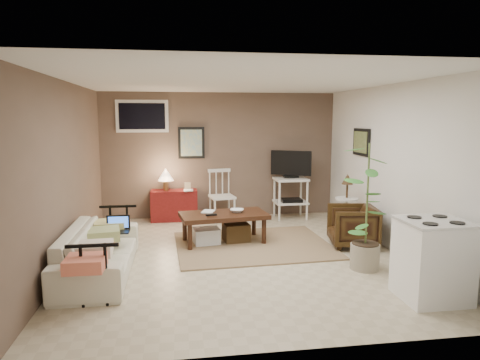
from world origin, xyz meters
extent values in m
plane|color=#C1B293|center=(0.00, 0.00, 0.00)|extent=(5.00, 5.00, 0.00)
cube|color=black|center=(-0.55, 2.48, 1.45)|extent=(0.50, 0.03, 0.60)
cube|color=black|center=(2.23, 1.05, 1.52)|extent=(0.03, 0.60, 0.45)
cube|color=silver|center=(-1.45, 2.48, 1.95)|extent=(0.96, 0.03, 0.60)
cube|color=#957E57|center=(0.29, 0.45, 0.01)|extent=(2.38, 1.95, 0.02)
cube|color=#36180E|center=(-0.13, 0.66, 0.44)|extent=(1.39, 0.84, 0.07)
cylinder|color=#36180E|center=(-0.66, 0.33, 0.21)|extent=(0.07, 0.07, 0.42)
cylinder|color=#36180E|center=(0.46, 0.48, 0.21)|extent=(0.07, 0.07, 0.42)
cylinder|color=#36180E|center=(-0.73, 0.83, 0.21)|extent=(0.07, 0.07, 0.42)
cylinder|color=#36180E|center=(0.40, 0.98, 0.21)|extent=(0.07, 0.07, 0.42)
cube|color=black|center=(-0.33, 0.52, 0.49)|extent=(0.17, 0.08, 0.02)
cube|color=#443218|center=(0.06, 0.68, 0.15)|extent=(0.42, 0.38, 0.28)
cube|color=silver|center=(-0.40, 0.62, 0.13)|extent=(0.42, 0.38, 0.24)
imported|color=beige|center=(-1.80, -0.42, 0.39)|extent=(0.58, 1.98, 0.77)
cube|color=black|center=(-1.61, -0.13, 0.45)|extent=(0.30, 0.21, 0.02)
cube|color=black|center=(-1.61, -0.02, 0.55)|extent=(0.30, 0.02, 0.19)
cube|color=blue|center=(-1.61, -0.03, 0.55)|extent=(0.26, 0.00, 0.15)
cube|color=maroon|center=(-0.90, 2.29, 0.29)|extent=(0.86, 0.38, 0.57)
cylinder|color=#A77540|center=(-1.04, 2.25, 0.67)|extent=(0.10, 0.10, 0.19)
cone|color=beige|center=(-1.04, 2.25, 0.88)|extent=(0.29, 0.29, 0.23)
cube|color=tan|center=(-0.64, 2.30, 0.64)|extent=(0.11, 0.02, 0.14)
cube|color=silver|center=(-0.01, 2.11, 0.46)|extent=(0.50, 0.50, 0.04)
cylinder|color=silver|center=(-0.16, 1.90, 0.22)|extent=(0.04, 0.04, 0.43)
cylinder|color=silver|center=(0.21, 1.95, 0.22)|extent=(0.04, 0.04, 0.43)
cylinder|color=silver|center=(-0.22, 2.26, 0.22)|extent=(0.04, 0.04, 0.43)
cylinder|color=silver|center=(0.15, 2.32, 0.22)|extent=(0.04, 0.04, 0.43)
cube|color=silver|center=(-0.04, 2.30, 0.93)|extent=(0.44, 0.11, 0.06)
cube|color=silver|center=(1.32, 2.15, 0.76)|extent=(0.61, 0.50, 0.04)
cube|color=silver|center=(1.32, 2.15, 0.31)|extent=(0.61, 0.50, 0.03)
cylinder|color=silver|center=(1.05, 1.93, 0.39)|extent=(0.04, 0.04, 0.78)
cylinder|color=silver|center=(1.59, 1.93, 0.39)|extent=(0.04, 0.04, 0.78)
cylinder|color=silver|center=(1.05, 2.36, 0.39)|extent=(0.04, 0.04, 0.78)
cylinder|color=silver|center=(1.59, 2.36, 0.39)|extent=(0.04, 0.04, 0.78)
cube|color=black|center=(1.32, 2.15, 0.81)|extent=(0.28, 0.16, 0.03)
cube|color=black|center=(1.32, 2.15, 1.07)|extent=(0.71, 0.43, 0.47)
cube|color=#FF8F63|center=(1.32, 2.15, 1.07)|extent=(0.59, 0.34, 0.38)
cube|color=black|center=(1.32, 2.09, 0.33)|extent=(0.39, 0.28, 0.11)
cylinder|color=silver|center=(1.94, 0.90, 0.01)|extent=(0.26, 0.26, 0.03)
cylinder|color=silver|center=(1.94, 0.90, 0.30)|extent=(0.05, 0.05, 0.56)
cylinder|color=silver|center=(1.94, 0.90, 0.59)|extent=(0.38, 0.38, 0.03)
cylinder|color=#33220E|center=(1.94, 0.90, 0.73)|extent=(0.03, 0.03, 0.24)
cone|color=#3E2B19|center=(1.94, 0.90, 0.92)|extent=(0.19, 0.19, 0.17)
imported|color=#33220E|center=(1.77, 0.22, 0.34)|extent=(0.72, 0.76, 0.68)
cylinder|color=gray|center=(1.53, -0.74, 0.16)|extent=(0.37, 0.37, 0.33)
cylinder|color=#4C602D|center=(1.53, -0.74, 0.97)|extent=(0.02, 0.02, 1.28)
cube|color=white|center=(1.84, -1.71, 0.42)|extent=(0.65, 0.60, 0.83)
cube|color=silver|center=(1.84, -1.71, 0.85)|extent=(0.67, 0.62, 0.03)
cylinder|color=black|center=(1.69, -1.86, 0.87)|extent=(0.15, 0.15, 0.01)
cylinder|color=black|center=(1.98, -1.86, 0.87)|extent=(0.15, 0.15, 0.01)
cylinder|color=black|center=(1.69, -1.56, 0.87)|extent=(0.15, 0.15, 0.01)
cylinder|color=black|center=(1.98, -1.56, 0.87)|extent=(0.15, 0.15, 0.01)
imported|color=#36180E|center=(0.08, 0.70, 0.57)|extent=(0.21, 0.10, 0.21)
imported|color=#36180E|center=(-0.45, 0.80, 0.59)|extent=(0.18, 0.07, 0.25)
imported|color=#36180E|center=(-0.72, 2.16, 0.69)|extent=(0.17, 0.02, 0.23)
camera|label=1|loc=(-0.81, -5.72, 1.92)|focal=32.00mm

